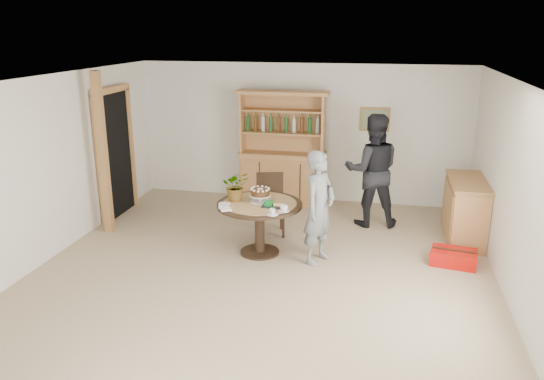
{
  "coord_description": "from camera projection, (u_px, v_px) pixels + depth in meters",
  "views": [
    {
      "loc": [
        1.45,
        -5.95,
        3.11
      ],
      "look_at": [
        0.07,
        0.57,
        1.05
      ],
      "focal_mm": 35.0,
      "sensor_mm": 36.0,
      "label": 1
    }
  ],
  "objects": [
    {
      "name": "ground",
      "position": [
        258.0,
        281.0,
        6.77
      ],
      "size": [
        7.0,
        7.0,
        0.0
      ],
      "primitive_type": "plane",
      "color": "tan",
      "rests_on": "ground"
    },
    {
      "name": "teen_boy",
      "position": [
        319.0,
        208.0,
        7.12
      ],
      "size": [
        0.58,
        0.67,
        1.56
      ],
      "primitive_type": "imported",
      "rotation": [
        0.0,
        0.0,
        1.14
      ],
      "color": "slate",
      "rests_on": "ground"
    },
    {
      "name": "flower_vase",
      "position": [
        236.0,
        186.0,
        7.44
      ],
      "size": [
        0.47,
        0.44,
        0.42
      ],
      "primitive_type": "imported",
      "rotation": [
        0.0,
        0.0,
        0.35
      ],
      "color": "#3F7233",
      "rests_on": "dining_table"
    },
    {
      "name": "doorway",
      "position": [
        115.0,
        151.0,
        8.89
      ],
      "size": [
        0.13,
        1.1,
        2.18
      ],
      "color": "black",
      "rests_on": "ground"
    },
    {
      "name": "room_shell",
      "position": [
        257.0,
        148.0,
        6.26
      ],
      "size": [
        6.04,
        7.04,
        2.52
      ],
      "color": "white",
      "rests_on": "ground"
    },
    {
      "name": "dining_table",
      "position": [
        260.0,
        213.0,
        7.43
      ],
      "size": [
        1.2,
        1.2,
        0.76
      ],
      "color": "black",
      "rests_on": "ground"
    },
    {
      "name": "sideboard",
      "position": [
        465.0,
        210.0,
        7.96
      ],
      "size": [
        0.54,
        1.26,
        0.94
      ],
      "color": "tan",
      "rests_on": "ground"
    },
    {
      "name": "coffee_cup_a",
      "position": [
        284.0,
        208.0,
        7.03
      ],
      "size": [
        0.15,
        0.15,
        0.09
      ],
      "color": "white",
      "rests_on": "dining_table"
    },
    {
      "name": "red_suitcase",
      "position": [
        453.0,
        257.0,
        7.22
      ],
      "size": [
        0.66,
        0.5,
        0.21
      ],
      "rotation": [
        0.0,
        0.0,
        -0.17
      ],
      "color": "red",
      "rests_on": "ground"
    },
    {
      "name": "pine_post",
      "position": [
        103.0,
        154.0,
        8.06
      ],
      "size": [
        0.12,
        0.12,
        2.5
      ],
      "primitive_type": "cube",
      "color": "#B07E4A",
      "rests_on": "ground"
    },
    {
      "name": "gift_tray",
      "position": [
        273.0,
        205.0,
        7.22
      ],
      "size": [
        0.3,
        0.2,
        0.08
      ],
      "color": "black",
      "rests_on": "dining_table"
    },
    {
      "name": "coffee_cup_b",
      "position": [
        272.0,
        212.0,
        6.9
      ],
      "size": [
        0.15,
        0.15,
        0.08
      ],
      "color": "white",
      "rests_on": "dining_table"
    },
    {
      "name": "adult_person",
      "position": [
        372.0,
        170.0,
        8.46
      ],
      "size": [
        0.98,
        0.81,
        1.83
      ],
      "primitive_type": "imported",
      "rotation": [
        0.0,
        0.0,
        3.29
      ],
      "color": "black",
      "rests_on": "ground"
    },
    {
      "name": "dining_chair",
      "position": [
        270.0,
        200.0,
        8.23
      ],
      "size": [
        0.52,
        0.52,
        0.95
      ],
      "rotation": [
        0.0,
        0.0,
        0.28
      ],
      "color": "black",
      "rests_on": "ground"
    },
    {
      "name": "birthday_cake",
      "position": [
        260.0,
        193.0,
        7.4
      ],
      "size": [
        0.3,
        0.3,
        0.2
      ],
      "color": "white",
      "rests_on": "dining_table"
    },
    {
      "name": "napkins",
      "position": [
        225.0,
        207.0,
        7.17
      ],
      "size": [
        0.24,
        0.33,
        0.03
      ],
      "color": "white",
      "rests_on": "dining_table"
    },
    {
      "name": "hutch",
      "position": [
        283.0,
        165.0,
        9.65
      ],
      "size": [
        1.62,
        0.54,
        2.04
      ],
      "color": "tan",
      "rests_on": "ground"
    }
  ]
}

